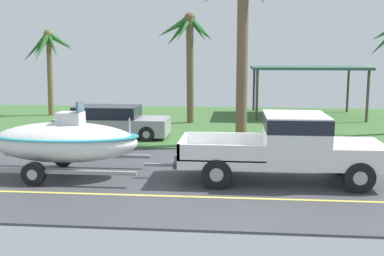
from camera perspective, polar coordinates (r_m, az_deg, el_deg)
name	(u,v)px	position (r m, az deg, el deg)	size (l,w,h in m)	color
ground	(241,132)	(21.60, 6.03, -0.45)	(36.00, 22.00, 0.11)	#424247
pickup_truck_towing	(294,144)	(13.18, 12.39, -1.98)	(5.81, 2.13, 1.90)	silver
boat_on_trailer	(64,141)	(14.00, -15.53, -1.61)	(5.72, 2.43, 2.21)	gray
parked_sedan_near	(112,122)	(19.94, -9.85, 0.67)	(4.70, 1.88, 1.38)	#99999E
carport_awning	(307,69)	(27.01, 13.92, 7.06)	(6.16, 4.80, 2.87)	#4C4238
palm_tree_near_left	(188,41)	(23.51, -0.51, 10.65)	(2.98, 2.87, 5.61)	brown
palm_tree_near_right	(244,7)	(18.18, 6.40, 14.54)	(3.47, 3.19, 7.14)	brown
palm_tree_far_left	(49,50)	(27.99, -17.15, 9.16)	(2.97, 3.08, 4.95)	brown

